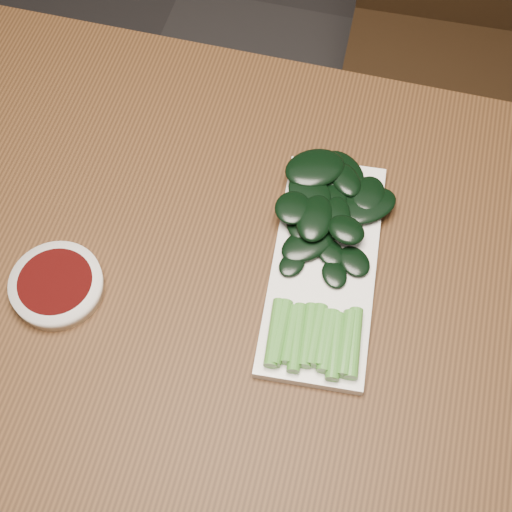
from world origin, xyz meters
The scene contains 6 objects.
ground centered at (0.00, 0.00, 0.00)m, with size 6.00×6.00×0.00m, color #2E2B2B.
table centered at (0.00, 0.00, 0.68)m, with size 1.40×0.80×0.75m.
chair_far centered at (0.22, 0.79, 0.49)m, with size 0.39×0.39×0.89m.
sauce_bowl centered at (-0.21, -0.05, 0.76)m, with size 0.11×0.11×0.02m.
serving_plate centered at (0.10, 0.06, 0.76)m, with size 0.15×0.32×0.01m.
gai_lan centered at (0.10, 0.08, 0.78)m, with size 0.18×0.33×0.03m.
Camera 1 is at (0.12, -0.37, 1.55)m, focal length 50.00 mm.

